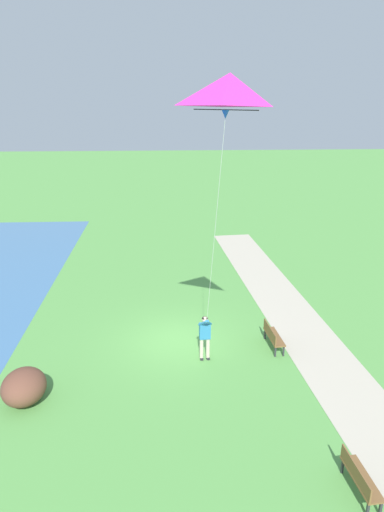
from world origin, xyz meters
The scene contains 7 objects.
ground_plane centered at (0.00, 0.00, 0.00)m, with size 120.00×120.00×0.00m, color #569947.
walkway_path centered at (-5.45, 2.00, 0.01)m, with size 2.40×32.00×0.02m, color #B7AD99.
person_kite_flyer centered at (-0.98, 1.35, 1.05)m, with size 0.52×0.62×1.83m.
flying_kite centered at (-1.32, 3.85, 9.26)m, with size 1.92×2.81×8.02m.
park_bench_near_walkway centered at (-3.65, 0.66, 0.51)m, with size 0.58×1.53×0.88m.
park_bench_far_walkway centered at (-4.29, 7.63, 0.51)m, with size 0.58×1.53×0.88m.
lakeside_shrub centered at (4.96, 3.54, 0.54)m, with size 1.39×1.62×1.09m, color brown.
Camera 1 is at (0.26, 16.31, 9.49)m, focal length 32.74 mm.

